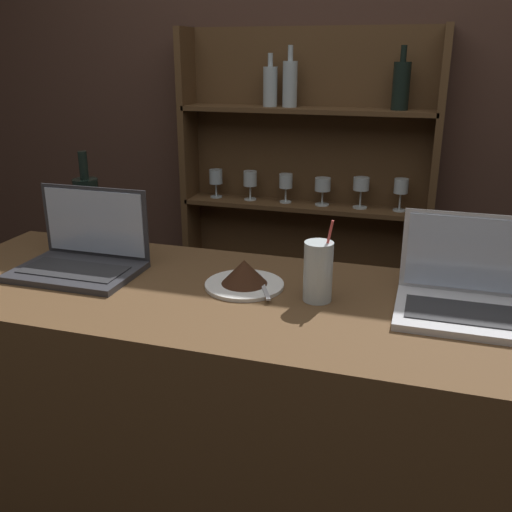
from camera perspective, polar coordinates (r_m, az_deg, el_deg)
The scene contains 8 objects.
bar_counter at distance 1.75m, azimuth 0.58°, elevation -18.98°, with size 1.93×0.64×0.98m.
back_wall at distance 2.62m, azimuth 8.81°, elevation 14.28°, with size 7.00×0.06×2.70m.
back_shelf at distance 2.65m, azimuth 5.00°, elevation 4.34°, with size 1.13×0.18×1.69m.
laptop_near at distance 1.74m, azimuth -16.93°, elevation 0.19°, with size 0.35×0.24×0.23m.
laptop_far at distance 1.49m, azimuth 20.33°, elevation -3.52°, with size 0.33×0.25×0.23m.
cake_plate at distance 1.55m, azimuth -1.16°, elevation -1.99°, with size 0.22×0.22×0.08m.
water_glass at distance 1.46m, azimuth 6.23°, elevation -1.54°, with size 0.07×0.07×0.22m.
wine_bottle_dark at distance 1.93m, azimuth -16.45°, elevation 4.32°, with size 0.08×0.08×0.31m.
Camera 1 is at (0.39, -0.99, 1.58)m, focal length 40.00 mm.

